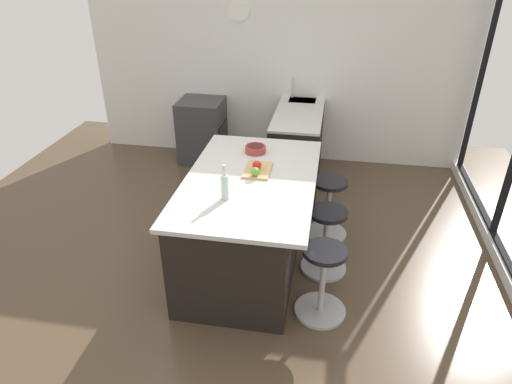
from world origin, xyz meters
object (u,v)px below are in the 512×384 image
cutting_board (258,170)px  water_bottle (224,186)px  stool_by_window (328,210)px  stool_near_camera (322,284)px  stool_middle (325,242)px  fruit_bowl (255,149)px  kitchen_island (246,221)px  apple_green (255,172)px  oven_range (202,130)px  apple_red (257,165)px

cutting_board → water_bottle: water_bottle is taller
stool_by_window → stool_near_camera: same height
stool_middle → water_bottle: bearing=-64.5°
cutting_board → fruit_bowl: 0.43m
water_bottle → fruit_bowl: 0.98m
stool_by_window → cutting_board: 1.03m
stool_by_window → fruit_bowl: bearing=-87.4°
fruit_bowl → kitchen_island: bearing=0.8°
stool_by_window → apple_green: bearing=-49.2°
kitchen_island → fruit_bowl: (-0.56, -0.01, 0.50)m
fruit_bowl → apple_green: bearing=10.0°
water_bottle → fruit_bowl: (-0.97, 0.09, -0.08)m
oven_range → apple_red: bearing=28.7°
cutting_board → water_bottle: 0.60m
oven_range → stool_near_camera: size_ratio=1.33×
kitchen_island → apple_green: (-0.02, 0.09, 0.52)m
kitchen_island → stool_by_window: 0.98m
stool_near_camera → cutting_board: cutting_board is taller
stool_near_camera → fruit_bowl: (-1.16, -0.77, 0.66)m
stool_near_camera → water_bottle: (-0.19, -0.86, 0.74)m
stool_near_camera → apple_green: apple_green is taller
kitchen_island → fruit_bowl: size_ratio=9.12×
oven_range → kitchen_island: bearing=25.4°
cutting_board → apple_red: 0.05m
stool_by_window → cutting_board: bearing=-56.4°
kitchen_island → stool_near_camera: (0.60, 0.76, -0.16)m
stool_middle → stool_near_camera: 0.60m
stool_near_camera → stool_middle: bearing=180.0°
water_bottle → stool_by_window: bearing=139.6°
apple_green → fruit_bowl: bearing=-170.0°
kitchen_island → stool_middle: 0.78m
oven_range → stool_by_window: size_ratio=1.33×
stool_middle → water_bottle: water_bottle is taller
stool_near_camera → stool_by_window: bearing=180.0°
oven_range → cutting_board: size_ratio=2.43×
water_bottle → fruit_bowl: size_ratio=1.50×
kitchen_island → cutting_board: cutting_board is taller
oven_range → cutting_board: (2.11, 1.16, 0.50)m
stool_middle → oven_range: bearing=-140.9°
stool_middle → fruit_bowl: 1.16m
stool_by_window → apple_red: size_ratio=7.96×
apple_red → cutting_board: bearing=109.8°
stool_middle → stool_by_window: bearing=180.0°
apple_green → stool_by_window: bearing=130.8°
stool_middle → cutting_board: (-0.15, -0.68, 0.63)m
kitchen_island → apple_green: apple_green is taller
apple_red → stool_middle: bearing=77.8°
stool_near_camera → cutting_board: 1.19m
oven_range → cutting_board: cutting_board is taller
cutting_board → apple_green: (0.13, 0.00, 0.05)m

